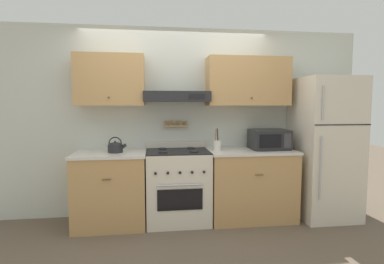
{
  "coord_description": "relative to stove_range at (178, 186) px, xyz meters",
  "views": [
    {
      "loc": [
        -0.31,
        -3.43,
        1.51
      ],
      "look_at": [
        0.18,
        0.28,
        1.17
      ],
      "focal_mm": 28.0,
      "sensor_mm": 36.0,
      "label": 1
    }
  ],
  "objects": [
    {
      "name": "tea_kettle",
      "position": [
        -0.78,
        -0.01,
        0.52
      ],
      "size": [
        0.24,
        0.18,
        0.2
      ],
      "color": "#232326",
      "rests_on": "counter_left"
    },
    {
      "name": "counter_left",
      "position": [
        -0.84,
        -0.01,
        -0.0
      ],
      "size": [
        0.88,
        0.69,
        0.92
      ],
      "color": "tan",
      "rests_on": "ground_plane"
    },
    {
      "name": "utensil_crock",
      "position": [
        0.51,
        -0.01,
        0.53
      ],
      "size": [
        0.11,
        0.11,
        0.29
      ],
      "color": "silver",
      "rests_on": "counter_right"
    },
    {
      "name": "counter_right",
      "position": [
        0.97,
        -0.01,
        -0.0
      ],
      "size": [
        1.13,
        0.69,
        0.92
      ],
      "color": "tan",
      "rests_on": "ground_plane"
    },
    {
      "name": "microwave",
      "position": [
        1.22,
        0.01,
        0.59
      ],
      "size": [
        0.48,
        0.4,
        0.26
      ],
      "color": "#232326",
      "rests_on": "counter_right"
    },
    {
      "name": "ground_plane",
      "position": [
        -0.0,
        -0.35,
        -0.47
      ],
      "size": [
        16.0,
        16.0,
        0.0
      ],
      "primitive_type": "plane",
      "color": "brown"
    },
    {
      "name": "stove_range",
      "position": [
        0.0,
        0.0,
        0.0
      ],
      "size": [
        0.8,
        0.67,
        1.01
      ],
      "color": "beige",
      "rests_on": "ground_plane"
    },
    {
      "name": "refrigerator",
      "position": [
        1.98,
        -0.06,
        0.47
      ],
      "size": [
        0.74,
        0.78,
        1.87
      ],
      "color": "beige",
      "rests_on": "ground_plane"
    },
    {
      "name": "wall_back",
      "position": [
        0.05,
        0.3,
        0.97
      ],
      "size": [
        5.2,
        0.46,
        2.55
      ],
      "color": "silver",
      "rests_on": "ground_plane"
    }
  ]
}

